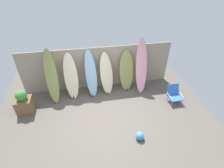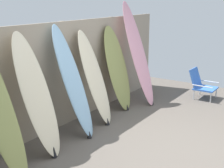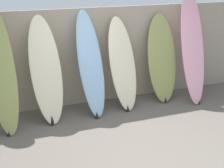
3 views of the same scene
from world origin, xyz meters
name	(u,v)px [view 1 (image 1 of 3)]	position (x,y,z in m)	size (l,w,h in m)	color
ground	(106,119)	(0.00, 0.00, 0.00)	(7.68, 7.68, 0.00)	#5B544C
fence_back	(98,68)	(0.00, 2.01, 0.90)	(6.08, 0.11, 1.80)	gray
surfboard_olive_0	(52,77)	(-1.79, 1.50, 0.98)	(0.51, 0.85, 1.98)	olive
surfboard_cream_1	(71,77)	(-1.09, 1.56, 0.86)	(0.57, 0.69, 1.75)	beige
surfboard_skyblue_2	(91,74)	(-0.32, 1.57, 0.89)	(0.51, 0.77, 1.80)	#8CB7D6
surfboard_cream_3	(106,74)	(0.29, 1.60, 0.82)	(0.57, 0.69, 1.65)	beige
surfboard_olive_4	(126,71)	(1.13, 1.67, 0.82)	(0.60, 0.57, 1.66)	olive
surfboard_pink_5	(141,67)	(1.69, 1.52, 1.05)	(0.55, 0.88, 2.12)	pink
beach_chair	(174,94)	(2.74, 0.50, 0.33)	(0.50, 0.55, 0.65)	silver
planter_box	(24,103)	(-2.79, 0.90, 0.40)	(0.55, 0.52, 0.92)	brown
beach_ball	(140,136)	(0.90, -1.01, 0.13)	(0.26, 0.26, 0.26)	#3F8CE5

